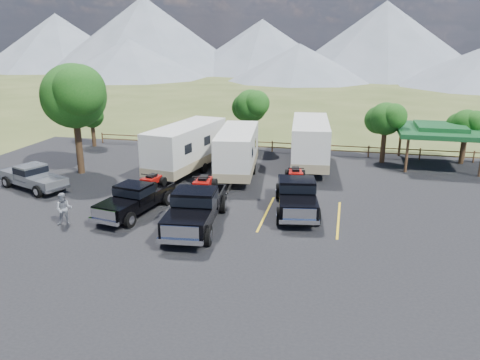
% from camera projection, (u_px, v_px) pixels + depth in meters
% --- Properties ---
extents(ground, '(320.00, 320.00, 0.00)m').
position_uv_depth(ground, '(212.00, 239.00, 23.00)').
color(ground, '#3A4B1F').
rests_on(ground, ground).
extents(asphalt_lot, '(44.00, 34.00, 0.04)m').
position_uv_depth(asphalt_lot, '(227.00, 217.00, 25.79)').
color(asphalt_lot, black).
rests_on(asphalt_lot, ground).
extents(stall_lines, '(12.12, 5.50, 0.01)m').
position_uv_depth(stall_lines, '(232.00, 210.00, 26.71)').
color(stall_lines, gold).
rests_on(stall_lines, asphalt_lot).
extents(tree_big_nw, '(5.54, 5.18, 7.84)m').
position_uv_depth(tree_big_nw, '(73.00, 96.00, 32.44)').
color(tree_big_nw, '#311D13').
rests_on(tree_big_nw, ground).
extents(tree_ne_a, '(3.11, 2.92, 4.76)m').
position_uv_depth(tree_ne_a, '(385.00, 119.00, 35.90)').
color(tree_ne_a, '#311D13').
rests_on(tree_ne_a, ground).
extents(tree_ne_b, '(2.77, 2.59, 4.27)m').
position_uv_depth(tree_ne_b, '(466.00, 124.00, 35.65)').
color(tree_ne_b, '#311D13').
rests_on(tree_ne_b, ground).
extents(tree_north, '(3.46, 3.24, 5.25)m').
position_uv_depth(tree_north, '(251.00, 106.00, 40.01)').
color(tree_north, '#311D13').
rests_on(tree_north, ground).
extents(tree_nw_small, '(2.59, 2.43, 3.85)m').
position_uv_depth(tree_nw_small, '(92.00, 116.00, 41.45)').
color(tree_nw_small, '#311D13').
rests_on(tree_nw_small, ground).
extents(rail_fence, '(36.12, 0.12, 1.00)m').
position_uv_depth(rail_fence, '(296.00, 147.00, 39.62)').
color(rail_fence, brown).
rests_on(rail_fence, ground).
extents(pavilion, '(6.20, 6.20, 3.22)m').
position_uv_depth(pavilion, '(440.00, 130.00, 35.23)').
color(pavilion, brown).
rests_on(pavilion, ground).
extents(mountain_range, '(209.00, 71.00, 20.00)m').
position_uv_depth(mountain_range, '(297.00, 43.00, 121.01)').
color(mountain_range, slate).
rests_on(mountain_range, ground).
extents(rig_left, '(2.83, 6.02, 1.93)m').
position_uv_depth(rig_left, '(137.00, 197.00, 26.14)').
color(rig_left, black).
rests_on(rig_left, asphalt_lot).
extents(rig_center, '(2.92, 7.02, 2.28)m').
position_uv_depth(rig_center, '(196.00, 206.00, 24.30)').
color(rig_center, black).
rests_on(rig_center, asphalt_lot).
extents(rig_right, '(3.05, 6.69, 2.15)m').
position_uv_depth(rig_right, '(296.00, 193.00, 26.49)').
color(rig_right, black).
rests_on(rig_right, asphalt_lot).
extents(trailer_left, '(3.95, 10.06, 3.48)m').
position_uv_depth(trailer_left, '(186.00, 148.00, 33.64)').
color(trailer_left, white).
rests_on(trailer_left, asphalt_lot).
extents(trailer_center, '(3.35, 9.48, 3.27)m').
position_uv_depth(trailer_center, '(237.00, 152.00, 33.00)').
color(trailer_center, white).
rests_on(trailer_center, asphalt_lot).
extents(trailer_right, '(3.38, 10.17, 3.52)m').
position_uv_depth(trailer_right, '(310.00, 143.00, 35.10)').
color(trailer_right, white).
rests_on(trailer_right, asphalt_lot).
extents(pickup_silver, '(5.62, 3.56, 1.61)m').
position_uv_depth(pickup_silver, '(33.00, 177.00, 30.15)').
color(pickup_silver, gray).
rests_on(pickup_silver, asphalt_lot).
extents(person_a, '(0.73, 0.62, 1.70)m').
position_uv_depth(person_a, '(137.00, 195.00, 26.66)').
color(person_a, silver).
rests_on(person_a, asphalt_lot).
extents(person_b, '(1.05, 0.95, 1.75)m').
position_uv_depth(person_b, '(64.00, 209.00, 24.45)').
color(person_b, gray).
rests_on(person_b, asphalt_lot).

